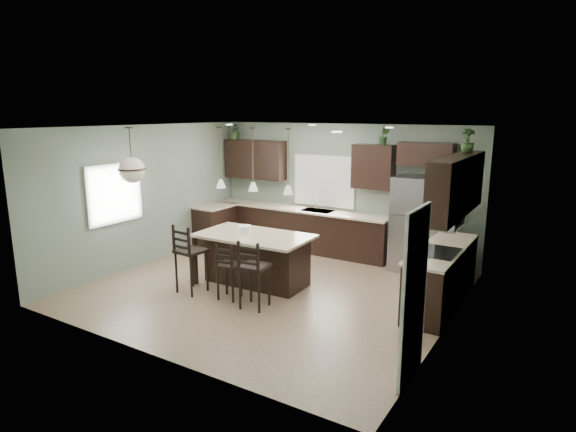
# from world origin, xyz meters

# --- Properties ---
(ground) EXTENTS (6.00, 6.00, 0.00)m
(ground) POSITION_xyz_m (0.00, 0.00, 0.00)
(ground) COLOR #9E8466
(ground) RESTS_ON ground
(pantry_door) EXTENTS (0.04, 0.82, 2.04)m
(pantry_door) POSITION_xyz_m (2.98, -1.55, 1.02)
(pantry_door) COLOR white
(pantry_door) RESTS_ON ground
(window_back) EXTENTS (1.35, 0.02, 1.00)m
(window_back) POSITION_xyz_m (-0.40, 2.73, 1.55)
(window_back) COLOR white
(window_back) RESTS_ON room_shell
(window_left) EXTENTS (0.02, 1.10, 1.00)m
(window_left) POSITION_xyz_m (-2.98, -0.80, 1.55)
(window_left) COLOR white
(window_left) RESTS_ON room_shell
(left_return_cabs) EXTENTS (0.60, 0.90, 0.90)m
(left_return_cabs) POSITION_xyz_m (-2.70, 1.70, 0.45)
(left_return_cabs) COLOR black
(left_return_cabs) RESTS_ON ground
(left_return_countertop) EXTENTS (0.66, 0.96, 0.04)m
(left_return_countertop) POSITION_xyz_m (-2.68, 1.70, 0.92)
(left_return_countertop) COLOR beige
(left_return_countertop) RESTS_ON left_return_cabs
(back_lower_cabs) EXTENTS (4.20, 0.60, 0.90)m
(back_lower_cabs) POSITION_xyz_m (-0.85, 2.45, 0.45)
(back_lower_cabs) COLOR black
(back_lower_cabs) RESTS_ON ground
(back_countertop) EXTENTS (4.20, 0.66, 0.04)m
(back_countertop) POSITION_xyz_m (-0.85, 2.43, 0.92)
(back_countertop) COLOR beige
(back_countertop) RESTS_ON back_lower_cabs
(sink_inset) EXTENTS (0.70, 0.45, 0.01)m
(sink_inset) POSITION_xyz_m (-0.40, 2.43, 0.94)
(sink_inset) COLOR gray
(sink_inset) RESTS_ON back_countertop
(faucet) EXTENTS (0.02, 0.02, 0.28)m
(faucet) POSITION_xyz_m (-0.40, 2.40, 1.08)
(faucet) COLOR silver
(faucet) RESTS_ON back_countertop
(back_upper_left) EXTENTS (1.55, 0.34, 0.90)m
(back_upper_left) POSITION_xyz_m (-2.15, 2.58, 1.95)
(back_upper_left) COLOR black
(back_upper_left) RESTS_ON room_shell
(back_upper_right) EXTENTS (0.85, 0.34, 0.90)m
(back_upper_right) POSITION_xyz_m (0.80, 2.58, 1.95)
(back_upper_right) COLOR black
(back_upper_right) RESTS_ON room_shell
(fridge_header) EXTENTS (1.05, 0.34, 0.45)m
(fridge_header) POSITION_xyz_m (1.85, 2.58, 2.25)
(fridge_header) COLOR black
(fridge_header) RESTS_ON room_shell
(right_lower_cabs) EXTENTS (0.60, 2.35, 0.90)m
(right_lower_cabs) POSITION_xyz_m (2.70, 0.87, 0.45)
(right_lower_cabs) COLOR black
(right_lower_cabs) RESTS_ON ground
(right_countertop) EXTENTS (0.66, 2.35, 0.04)m
(right_countertop) POSITION_xyz_m (2.68, 0.87, 0.92)
(right_countertop) COLOR beige
(right_countertop) RESTS_ON right_lower_cabs
(cooktop) EXTENTS (0.58, 0.75, 0.02)m
(cooktop) POSITION_xyz_m (2.68, 0.60, 0.94)
(cooktop) COLOR black
(cooktop) RESTS_ON right_countertop
(wall_oven_front) EXTENTS (0.01, 0.72, 0.60)m
(wall_oven_front) POSITION_xyz_m (2.40, 0.60, 0.45)
(wall_oven_front) COLOR gray
(wall_oven_front) RESTS_ON right_lower_cabs
(right_upper_cabs) EXTENTS (0.34, 2.35, 0.90)m
(right_upper_cabs) POSITION_xyz_m (2.83, 0.87, 1.95)
(right_upper_cabs) COLOR black
(right_upper_cabs) RESTS_ON room_shell
(microwave) EXTENTS (0.40, 0.75, 0.40)m
(microwave) POSITION_xyz_m (2.78, 0.60, 1.55)
(microwave) COLOR gray
(microwave) RESTS_ON right_upper_cabs
(refrigerator) EXTENTS (0.90, 0.74, 1.85)m
(refrigerator) POSITION_xyz_m (1.83, 2.34, 0.93)
(refrigerator) COLOR gray
(refrigerator) RESTS_ON ground
(kitchen_island) EXTENTS (2.05, 1.21, 0.92)m
(kitchen_island) POSITION_xyz_m (-0.39, 0.04, 0.46)
(kitchen_island) COLOR black
(kitchen_island) RESTS_ON ground
(serving_dish) EXTENTS (0.24, 0.24, 0.14)m
(serving_dish) POSITION_xyz_m (-0.59, 0.03, 0.99)
(serving_dish) COLOR white
(serving_dish) RESTS_ON kitchen_island
(bar_stool_left) EXTENTS (0.48, 0.48, 1.21)m
(bar_stool_left) POSITION_xyz_m (-1.08, -0.83, 0.60)
(bar_stool_left) COLOR black
(bar_stool_left) RESTS_ON ground
(bar_stool_center) EXTENTS (0.41, 0.41, 0.97)m
(bar_stool_center) POSITION_xyz_m (-0.34, -0.73, 0.48)
(bar_stool_center) COLOR black
(bar_stool_center) RESTS_ON ground
(bar_stool_right) EXTENTS (0.46, 0.46, 1.13)m
(bar_stool_right) POSITION_xyz_m (0.23, -0.82, 0.56)
(bar_stool_right) COLOR black
(bar_stool_right) RESTS_ON ground
(pendant_left) EXTENTS (0.17, 0.17, 1.10)m
(pendant_left) POSITION_xyz_m (-1.09, 0.02, 2.25)
(pendant_left) COLOR silver
(pendant_left) RESTS_ON room_shell
(pendant_center) EXTENTS (0.17, 0.17, 1.10)m
(pendant_center) POSITION_xyz_m (-0.39, 0.04, 2.25)
(pendant_center) COLOR white
(pendant_center) RESTS_ON room_shell
(pendant_right) EXTENTS (0.17, 0.17, 1.10)m
(pendant_right) POSITION_xyz_m (0.31, 0.06, 2.25)
(pendant_right) COLOR white
(pendant_right) RESTS_ON room_shell
(chandelier) EXTENTS (0.49, 0.49, 0.98)m
(chandelier) POSITION_xyz_m (-2.27, -0.95, 2.31)
(chandelier) COLOR beige
(chandelier) RESTS_ON room_shell
(plant_back_left) EXTENTS (0.34, 0.30, 0.36)m
(plant_back_left) POSITION_xyz_m (-2.71, 2.55, 2.58)
(plant_back_left) COLOR #2B5023
(plant_back_left) RESTS_ON back_upper_left
(plant_back_right) EXTENTS (0.23, 0.20, 0.37)m
(plant_back_right) POSITION_xyz_m (1.01, 2.55, 2.58)
(plant_back_right) COLOR #265023
(plant_back_right) RESTS_ON back_upper_right
(plant_right_wall) EXTENTS (0.29, 0.29, 0.39)m
(plant_right_wall) POSITION_xyz_m (2.80, 1.55, 2.59)
(plant_right_wall) COLOR #315224
(plant_right_wall) RESTS_ON right_upper_cabs
(room_shell) EXTENTS (6.00, 6.00, 6.00)m
(room_shell) POSITION_xyz_m (0.00, 0.00, 1.70)
(room_shell) COLOR slate
(room_shell) RESTS_ON ground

